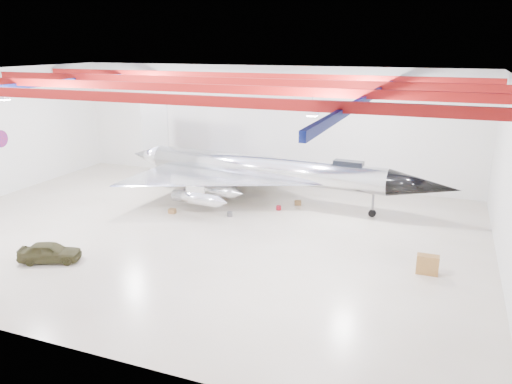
% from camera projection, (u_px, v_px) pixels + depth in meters
% --- Properties ---
extents(floor, '(40.00, 40.00, 0.00)m').
position_uv_depth(floor, '(196.00, 230.00, 36.07)').
color(floor, '#B7A991').
rests_on(floor, ground).
extents(wall_back, '(40.00, 0.00, 40.00)m').
position_uv_depth(wall_back, '(267.00, 124.00, 47.90)').
color(wall_back, silver).
rests_on(wall_back, floor).
extents(ceiling, '(40.00, 40.00, 0.00)m').
position_uv_depth(ceiling, '(190.00, 74.00, 32.93)').
color(ceiling, '#0A0F38').
rests_on(ceiling, wall_back).
extents(ceiling_structure, '(39.50, 29.50, 1.08)m').
position_uv_depth(ceiling_structure, '(190.00, 85.00, 33.12)').
color(ceiling_structure, '#9C1311').
rests_on(ceiling_structure, ceiling).
extents(wall_roundel, '(0.10, 1.50, 1.50)m').
position_uv_depth(wall_roundel, '(1.00, 139.00, 43.34)').
color(wall_roundel, '#B21414').
rests_on(wall_roundel, wall_left).
extents(jet_aircraft, '(29.18, 17.81, 7.95)m').
position_uv_depth(jet_aircraft, '(262.00, 172.00, 41.96)').
color(jet_aircraft, silver).
rests_on(jet_aircraft, floor).
extents(jeep, '(4.01, 2.86, 1.27)m').
position_uv_depth(jeep, '(50.00, 252.00, 30.69)').
color(jeep, '#38351C').
rests_on(jeep, floor).
extents(desk, '(1.27, 0.66, 1.15)m').
position_uv_depth(desk, '(427.00, 265.00, 29.09)').
color(desk, brown).
rests_on(desk, floor).
extents(crate_ply, '(0.56, 0.45, 0.38)m').
position_uv_depth(crate_ply, '(172.00, 211.00, 39.57)').
color(crate_ply, olive).
rests_on(crate_ply, floor).
extents(toolbox_red, '(0.54, 0.44, 0.36)m').
position_uv_depth(toolbox_red, '(199.00, 193.00, 44.47)').
color(toolbox_red, maroon).
rests_on(toolbox_red, floor).
extents(engine_drum, '(0.48, 0.48, 0.37)m').
position_uv_depth(engine_drum, '(230.00, 214.00, 38.86)').
color(engine_drum, '#59595B').
rests_on(engine_drum, floor).
extents(parts_bin, '(0.66, 0.59, 0.38)m').
position_uv_depth(parts_bin, '(298.00, 203.00, 41.65)').
color(parts_bin, olive).
rests_on(parts_bin, floor).
extents(crate_small, '(0.39, 0.33, 0.24)m').
position_uv_depth(crate_small, '(185.00, 190.00, 45.59)').
color(crate_small, '#59595B').
rests_on(crate_small, floor).
extents(tool_chest, '(0.43, 0.43, 0.36)m').
position_uv_depth(tool_chest, '(279.00, 208.00, 40.38)').
color(tool_chest, maroon).
rests_on(tool_chest, floor).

